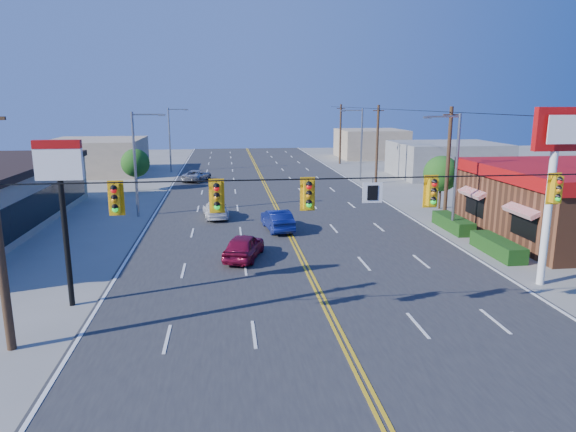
{
  "coord_description": "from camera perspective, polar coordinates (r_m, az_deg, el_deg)",
  "views": [
    {
      "loc": [
        -4.17,
        -18.12,
        8.73
      ],
      "look_at": [
        -0.6,
        10.9,
        2.2
      ],
      "focal_mm": 32.0,
      "sensor_mm": 36.0,
      "label": 1
    }
  ],
  "objects": [
    {
      "name": "road",
      "position": [
        39.33,
        -0.75,
        -0.19
      ],
      "size": [
        20.0,
        120.0,
        0.06
      ],
      "primitive_type": "cube",
      "color": "#2D2D30",
      "rests_on": "ground"
    },
    {
      "name": "signal_span",
      "position": [
        18.97,
        5.47,
        0.83
      ],
      "size": [
        24.32,
        0.34,
        9.0
      ],
      "color": "#47301E",
      "rests_on": "ground"
    },
    {
      "name": "streetlight_se",
      "position": [
        35.69,
        17.92,
        5.2
      ],
      "size": [
        2.55,
        0.25,
        8.0
      ],
      "color": "gray",
      "rests_on": "ground"
    },
    {
      "name": "bld_east_far",
      "position": [
        83.66,
        9.18,
        7.96
      ],
      "size": [
        10.0,
        10.0,
        4.4
      ],
      "primitive_type": "cube",
      "color": "tan",
      "rests_on": "ground"
    },
    {
      "name": "tree_west",
      "position": [
        53.2,
        -16.6,
        5.66
      ],
      "size": [
        2.8,
        2.8,
        4.2
      ],
      "color": "#47301E",
      "rests_on": "ground"
    },
    {
      "name": "pizza_hut_sign",
      "position": [
        23.43,
        -23.9,
        2.79
      ],
      "size": [
        1.9,
        0.3,
        6.85
      ],
      "color": "black",
      "rests_on": "ground"
    },
    {
      "name": "utility_pole_near",
      "position": [
        39.92,
        17.34,
        5.5
      ],
      "size": [
        0.28,
        0.28,
        8.4
      ],
      "primitive_type": "cylinder",
      "color": "#47301E",
      "rests_on": "ground"
    },
    {
      "name": "kfc_pylon",
      "position": [
        26.96,
        27.42,
        5.46
      ],
      "size": [
        2.2,
        0.36,
        8.5
      ],
      "color": "white",
      "rests_on": "ground"
    },
    {
      "name": "bld_west_far",
      "position": [
        68.32,
        -20.49,
        6.23
      ],
      "size": [
        11.0,
        12.0,
        4.2
      ],
      "primitive_type": "cube",
      "color": "tan",
      "rests_on": "ground"
    },
    {
      "name": "car_silver",
      "position": [
        58.26,
        -10.09,
        4.4
      ],
      "size": [
        3.51,
        4.94,
        1.25
      ],
      "primitive_type": "imported",
      "rotation": [
        0.0,
        0.0,
        2.79
      ],
      "color": "#AAA9AF",
      "rests_on": "ground"
    },
    {
      "name": "car_white",
      "position": [
        39.59,
        -8.07,
        0.65
      ],
      "size": [
        2.19,
        4.45,
        1.25
      ],
      "primitive_type": "imported",
      "rotation": [
        0.0,
        0.0,
        3.25
      ],
      "color": "silver",
      "rests_on": "ground"
    },
    {
      "name": "streetlight_ne",
      "position": [
        58.24,
        7.99,
        8.32
      ],
      "size": [
        2.55,
        0.25,
        8.0
      ],
      "color": "gray",
      "rests_on": "ground"
    },
    {
      "name": "streetlight_sw",
      "position": [
        40.89,
        -16.39,
        6.16
      ],
      "size": [
        2.55,
        0.25,
        8.0
      ],
      "color": "gray",
      "rests_on": "ground"
    },
    {
      "name": "bld_east_mid",
      "position": [
        64.1,
        17.23,
        6.0
      ],
      "size": [
        12.0,
        10.0,
        4.0
      ],
      "primitive_type": "cube",
      "color": "gray",
      "rests_on": "ground"
    },
    {
      "name": "utility_pole_far",
      "position": [
        74.1,
        5.84,
        9.02
      ],
      "size": [
        0.28,
        0.28,
        8.4
      ],
      "primitive_type": "cylinder",
      "color": "#47301E",
      "rests_on": "ground"
    },
    {
      "name": "streetlight_nw",
      "position": [
        66.59,
        -12.85,
        8.65
      ],
      "size": [
        2.55,
        0.25,
        8.0
      ],
      "color": "gray",
      "rests_on": "ground"
    },
    {
      "name": "ground",
      "position": [
        20.55,
        5.52,
        -12.62
      ],
      "size": [
        160.0,
        160.0,
        0.0
      ],
      "primitive_type": "plane",
      "color": "gray",
      "rests_on": "ground"
    },
    {
      "name": "car_blue",
      "position": [
        35.37,
        -1.19,
        -0.51
      ],
      "size": [
        2.07,
        4.5,
        1.43
      ],
      "primitive_type": "imported",
      "rotation": [
        0.0,
        0.0,
        3.27
      ],
      "color": "navy",
      "rests_on": "ground"
    },
    {
      "name": "tree_kfc_rear",
      "position": [
        44.22,
        16.67,
        4.53
      ],
      "size": [
        2.94,
        2.94,
        4.41
      ],
      "color": "#47301E",
      "rests_on": "ground"
    },
    {
      "name": "car_magenta",
      "position": [
        29.06,
        -4.93,
        -3.48
      ],
      "size": [
        2.8,
        4.48,
        1.42
      ],
      "primitive_type": "imported",
      "rotation": [
        0.0,
        0.0,
        2.85
      ],
      "color": "maroon",
      "rests_on": "ground"
    },
    {
      "name": "utility_pole_mid",
      "position": [
        56.73,
        9.88,
        7.83
      ],
      "size": [
        0.28,
        0.28,
        8.4
      ],
      "primitive_type": "cylinder",
      "color": "#47301E",
      "rests_on": "ground"
    }
  ]
}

